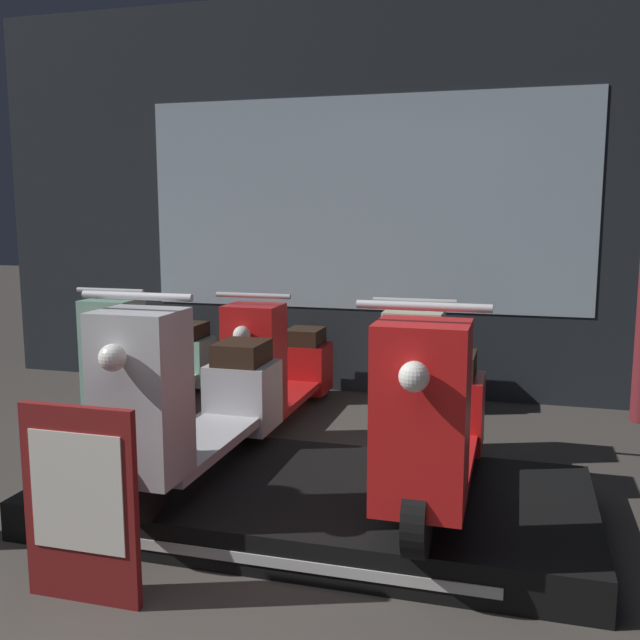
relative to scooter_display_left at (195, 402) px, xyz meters
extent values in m
cube|color=#23282D|center=(0.27, 2.59, 1.03)|extent=(6.57, 0.08, 3.20)
cube|color=silver|center=(0.27, 2.55, 0.98)|extent=(3.61, 0.01, 1.70)
cube|color=black|center=(0.59, 0.06, -0.47)|extent=(2.62, 1.22, 0.19)
cube|color=silver|center=(0.59, -0.55, -0.48)|extent=(1.83, 0.01, 0.05)
cylinder|color=black|center=(0.00, -0.53, -0.21)|extent=(0.09, 0.33, 0.33)
cylinder|color=black|center=(0.00, 0.65, -0.21)|extent=(0.09, 0.33, 0.33)
cube|color=#BCBCC1|center=(0.00, 0.06, -0.22)|extent=(0.33, 1.09, 0.05)
cube|color=#BCBCC1|center=(0.00, -0.51, 0.16)|extent=(0.35, 0.30, 0.72)
cube|color=#BCBCC1|center=(0.00, 0.63, -0.13)|extent=(0.37, 0.35, 0.38)
cube|color=black|center=(0.00, 0.62, 0.13)|extent=(0.27, 0.32, 0.13)
cylinder|color=silver|center=(0.00, -0.52, 0.59)|extent=(0.50, 0.03, 0.03)
sphere|color=white|center=(0.00, -0.72, 0.37)|extent=(0.11, 0.11, 0.11)
cylinder|color=black|center=(1.18, -0.53, -0.21)|extent=(0.09, 0.33, 0.33)
cylinder|color=black|center=(1.18, 0.65, -0.21)|extent=(0.09, 0.33, 0.33)
cube|color=red|center=(1.18, 0.06, -0.22)|extent=(0.33, 1.09, 0.05)
cube|color=red|center=(1.18, -0.51, 0.16)|extent=(0.35, 0.30, 0.72)
cube|color=red|center=(1.18, 0.63, -0.13)|extent=(0.37, 0.35, 0.38)
cube|color=black|center=(1.18, 0.62, 0.13)|extent=(0.27, 0.32, 0.13)
cylinder|color=silver|center=(1.18, -0.52, 0.59)|extent=(0.50, 0.03, 0.03)
sphere|color=white|center=(1.18, -0.72, 0.37)|extent=(0.11, 0.11, 0.11)
cylinder|color=black|center=(-1.13, 1.07, -0.40)|extent=(0.09, 0.33, 0.33)
cylinder|color=black|center=(-1.13, 2.26, -0.40)|extent=(0.09, 0.33, 0.33)
cube|color=#8EC6AD|center=(-1.13, 1.67, -0.41)|extent=(0.33, 1.09, 0.05)
cube|color=#8EC6AD|center=(-1.13, 1.10, -0.02)|extent=(0.35, 0.30, 0.72)
cube|color=#8EC6AD|center=(-1.13, 2.24, -0.31)|extent=(0.37, 0.35, 0.38)
cube|color=black|center=(-1.13, 2.23, -0.06)|extent=(0.27, 0.32, 0.13)
cylinder|color=silver|center=(-1.13, 1.09, 0.40)|extent=(0.50, 0.03, 0.03)
sphere|color=white|center=(-1.13, 0.89, 0.18)|extent=(0.11, 0.11, 0.11)
cylinder|color=black|center=(-0.11, 1.07, -0.40)|extent=(0.09, 0.33, 0.33)
cylinder|color=black|center=(-0.11, 2.26, -0.40)|extent=(0.09, 0.33, 0.33)
cube|color=red|center=(-0.11, 1.67, -0.41)|extent=(0.33, 1.09, 0.05)
cube|color=red|center=(-0.11, 1.10, -0.02)|extent=(0.35, 0.30, 0.72)
cube|color=red|center=(-0.11, 2.24, -0.31)|extent=(0.37, 0.35, 0.38)
cube|color=black|center=(-0.11, 2.23, -0.06)|extent=(0.27, 0.32, 0.13)
cylinder|color=silver|center=(-0.11, 1.09, 0.40)|extent=(0.50, 0.03, 0.03)
sphere|color=white|center=(-0.11, 0.89, 0.18)|extent=(0.11, 0.11, 0.11)
cylinder|color=black|center=(0.92, 1.07, -0.40)|extent=(0.09, 0.33, 0.33)
cylinder|color=black|center=(0.92, 2.26, -0.40)|extent=(0.09, 0.33, 0.33)
cube|color=beige|center=(0.92, 1.67, -0.41)|extent=(0.33, 1.09, 0.05)
cube|color=beige|center=(0.92, 1.10, -0.02)|extent=(0.35, 0.30, 0.72)
cube|color=beige|center=(0.92, 2.24, -0.31)|extent=(0.37, 0.35, 0.38)
cube|color=black|center=(0.92, 2.23, -0.06)|extent=(0.27, 0.32, 0.13)
cylinder|color=silver|center=(0.92, 1.09, 0.40)|extent=(0.50, 0.03, 0.03)
sphere|color=white|center=(0.92, 0.89, 0.18)|extent=(0.11, 0.11, 0.11)
cube|color=maroon|center=(-0.06, -0.88, -0.18)|extent=(0.48, 0.04, 0.78)
cube|color=white|center=(-0.06, -0.91, -0.12)|extent=(0.39, 0.01, 0.47)
camera|label=1|loc=(1.51, -3.12, 0.94)|focal=40.00mm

